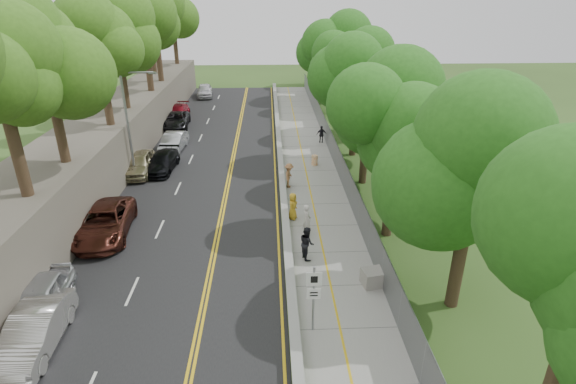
{
  "coord_description": "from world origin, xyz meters",
  "views": [
    {
      "loc": [
        -0.62,
        -17.63,
        12.98
      ],
      "look_at": [
        0.5,
        8.0,
        1.4
      ],
      "focal_mm": 28.0,
      "sensor_mm": 36.0,
      "label": 1
    }
  ],
  "objects_px": {
    "signpost": "(314,292)",
    "car_2": "(105,222)",
    "streetlight": "(130,119)",
    "concrete_block": "(375,277)",
    "person_far": "(322,134)",
    "car_1": "(34,332)",
    "construction_barrel": "(315,160)",
    "painter_0": "(293,206)",
    "car_0": "(39,300)"
  },
  "relations": [
    {
      "from": "car_2",
      "to": "person_far",
      "type": "xyz_separation_m",
      "value": [
        14.31,
        16.55,
        -0.03
      ]
    },
    {
      "from": "construction_barrel",
      "to": "painter_0",
      "type": "bearing_deg",
      "value": -103.73
    },
    {
      "from": "signpost",
      "to": "concrete_block",
      "type": "distance_m",
      "value": 4.7
    },
    {
      "from": "concrete_block",
      "to": "car_1",
      "type": "xyz_separation_m",
      "value": [
        -14.2,
        -3.56,
        0.39
      ]
    },
    {
      "from": "car_2",
      "to": "car_1",
      "type": "bearing_deg",
      "value": -94.04
    },
    {
      "from": "streetlight",
      "to": "car_2",
      "type": "distance_m",
      "value": 9.36
    },
    {
      "from": "streetlight",
      "to": "car_2",
      "type": "height_order",
      "value": "streetlight"
    },
    {
      "from": "construction_barrel",
      "to": "car_0",
      "type": "height_order",
      "value": "car_0"
    },
    {
      "from": "streetlight",
      "to": "car_0",
      "type": "bearing_deg",
      "value": -90.51
    },
    {
      "from": "signpost",
      "to": "construction_barrel",
      "type": "relative_size",
      "value": 3.77
    },
    {
      "from": "concrete_block",
      "to": "streetlight",
      "type": "bearing_deg",
      "value": 136.57
    },
    {
      "from": "car_1",
      "to": "construction_barrel",
      "type": "bearing_deg",
      "value": 54.54
    },
    {
      "from": "signpost",
      "to": "painter_0",
      "type": "distance_m",
      "value": 10.07
    },
    {
      "from": "signpost",
      "to": "car_2",
      "type": "xyz_separation_m",
      "value": [
        -11.16,
        8.46,
        -1.1
      ]
    },
    {
      "from": "signpost",
      "to": "person_far",
      "type": "bearing_deg",
      "value": 82.82
    },
    {
      "from": "signpost",
      "to": "car_1",
      "type": "height_order",
      "value": "signpost"
    },
    {
      "from": "streetlight",
      "to": "construction_barrel",
      "type": "xyz_separation_m",
      "value": [
        13.46,
        2.2,
        -4.18
      ]
    },
    {
      "from": "car_0",
      "to": "streetlight",
      "type": "bearing_deg",
      "value": 85.72
    },
    {
      "from": "car_0",
      "to": "car_1",
      "type": "height_order",
      "value": "car_0"
    },
    {
      "from": "concrete_block",
      "to": "person_far",
      "type": "bearing_deg",
      "value": 90.26
    },
    {
      "from": "streetlight",
      "to": "person_far",
      "type": "xyz_separation_m",
      "value": [
        14.66,
        7.99,
        -3.8
      ]
    },
    {
      "from": "signpost",
      "to": "car_1",
      "type": "bearing_deg",
      "value": -177.29
    },
    {
      "from": "construction_barrel",
      "to": "person_far",
      "type": "bearing_deg",
      "value": 78.3
    },
    {
      "from": "signpost",
      "to": "car_2",
      "type": "relative_size",
      "value": 0.52
    },
    {
      "from": "concrete_block",
      "to": "car_2",
      "type": "relative_size",
      "value": 0.2
    },
    {
      "from": "construction_barrel",
      "to": "car_0",
      "type": "relative_size",
      "value": 0.17
    },
    {
      "from": "construction_barrel",
      "to": "car_2",
      "type": "distance_m",
      "value": 16.96
    },
    {
      "from": "car_1",
      "to": "person_far",
      "type": "xyz_separation_m",
      "value": [
        14.1,
        25.53,
        0.01
      ]
    },
    {
      "from": "car_1",
      "to": "car_2",
      "type": "relative_size",
      "value": 0.81
    },
    {
      "from": "streetlight",
      "to": "signpost",
      "type": "distance_m",
      "value": 20.72
    },
    {
      "from": "concrete_block",
      "to": "painter_0",
      "type": "distance_m",
      "value": 7.83
    },
    {
      "from": "car_1",
      "to": "person_far",
      "type": "bearing_deg",
      "value": 58.8
    },
    {
      "from": "car_1",
      "to": "car_2",
      "type": "height_order",
      "value": "car_2"
    },
    {
      "from": "construction_barrel",
      "to": "concrete_block",
      "type": "distance_m",
      "value": 16.23
    },
    {
      "from": "car_1",
      "to": "painter_0",
      "type": "relative_size",
      "value": 2.82
    },
    {
      "from": "car_1",
      "to": "person_far",
      "type": "distance_m",
      "value": 29.16
    },
    {
      "from": "construction_barrel",
      "to": "painter_0",
      "type": "relative_size",
      "value": 0.48
    },
    {
      "from": "streetlight",
      "to": "car_2",
      "type": "relative_size",
      "value": 1.35
    },
    {
      "from": "signpost",
      "to": "car_1",
      "type": "relative_size",
      "value": 0.65
    },
    {
      "from": "painter_0",
      "to": "signpost",
      "type": "bearing_deg",
      "value": -156.37
    },
    {
      "from": "construction_barrel",
      "to": "person_far",
      "type": "xyz_separation_m",
      "value": [
        1.2,
        5.8,
        0.38
      ]
    },
    {
      "from": "signpost",
      "to": "construction_barrel",
      "type": "height_order",
      "value": "signpost"
    },
    {
      "from": "construction_barrel",
      "to": "car_1",
      "type": "bearing_deg",
      "value": -123.17
    },
    {
      "from": "signpost",
      "to": "person_far",
      "type": "height_order",
      "value": "signpost"
    },
    {
      "from": "concrete_block",
      "to": "car_2",
      "type": "xyz_separation_m",
      "value": [
        -14.41,
        5.42,
        0.42
      ]
    },
    {
      "from": "streetlight",
      "to": "car_0",
      "type": "distance_m",
      "value": 16.03
    },
    {
      "from": "streetlight",
      "to": "painter_0",
      "type": "bearing_deg",
      "value": -32.01
    },
    {
      "from": "streetlight",
      "to": "concrete_block",
      "type": "xyz_separation_m",
      "value": [
        14.76,
        -13.98,
        -4.2
      ]
    },
    {
      "from": "streetlight",
      "to": "signpost",
      "type": "height_order",
      "value": "streetlight"
    },
    {
      "from": "streetlight",
      "to": "person_far",
      "type": "relative_size",
      "value": 5.08
    }
  ]
}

